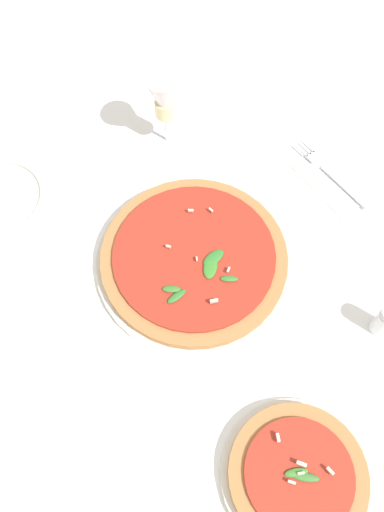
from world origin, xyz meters
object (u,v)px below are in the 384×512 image
Objects in this scene: pizza_personal_side at (297,475)px; pizza_arugula_main at (192,259)px; fork at (332,174)px; wine_glass at (165,101)px.

pizza_arugula_main is at bearing 3.81° from pizza_personal_side.
fork is (0.47, -0.30, -0.01)m from pizza_personal_side.
pizza_arugula_main reaches higher than fork.
wine_glass reaches higher than pizza_arugula_main.
fork is (-0.20, -0.28, -0.10)m from wine_glass.
fork is at bearing -125.53° from wine_glass.
pizza_personal_side is (-0.38, -0.03, -0.00)m from pizza_arugula_main.
pizza_arugula_main is 0.34m from fork.
pizza_arugula_main is 0.38m from pizza_personal_side.
wine_glass reaches higher than fork.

